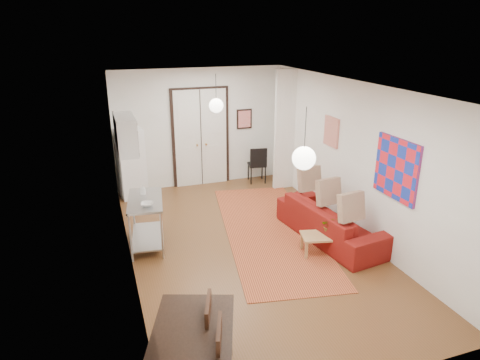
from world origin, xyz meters
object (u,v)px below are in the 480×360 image
object	(u,v)px
dining_table	(192,344)
dining_chair_far	(196,352)
coffee_table	(324,237)
black_side_chair	(256,160)
kitchen_counter	(146,216)
sofa	(331,221)
dining_chair_near	(187,327)
fridge	(131,163)

from	to	relation	value
dining_table	dining_chair_far	size ratio (longest dim) A/B	1.65
coffee_table	black_side_chair	distance (m)	3.97
kitchen_counter	sofa	bearing A→B (deg)	-6.34
dining_chair_near	sofa	bearing A→B (deg)	145.21
fridge	dining_chair_near	xyz separation A→B (m)	(0.05, -5.77, -0.23)
coffee_table	kitchen_counter	xyz separation A→B (m)	(-2.91, 1.31, 0.28)
kitchen_counter	fridge	size ratio (longest dim) A/B	0.78
fridge	black_side_chair	distance (m)	3.14
sofa	coffee_table	world-z (taller)	sofa
fridge	black_side_chair	world-z (taller)	fridge
kitchen_counter	dining_chair_near	size ratio (longest dim) A/B	1.25
dining_chair_near	black_side_chair	distance (m)	6.62
dining_chair_near	black_side_chair	bearing A→B (deg)	171.57
coffee_table	black_side_chair	xyz separation A→B (m)	(0.22, 3.96, 0.24)
sofa	fridge	bearing A→B (deg)	36.23
coffee_table	dining_chair_near	size ratio (longest dim) A/B	0.87
kitchen_counter	dining_chair_far	xyz separation A→B (m)	(0.05, -3.64, -0.00)
black_side_chair	dining_table	bearing A→B (deg)	72.69
coffee_table	dining_chair_far	size ratio (longest dim) A/B	0.87
black_side_chair	sofa	bearing A→B (deg)	102.09
sofa	kitchen_counter	bearing A→B (deg)	67.66
dining_table	sofa	bearing A→B (deg)	40.35
sofa	dining_chair_near	distance (m)	4.04
sofa	dining_table	distance (m)	4.37
fridge	dining_table	bearing A→B (deg)	-98.00
dining_chair_near	kitchen_counter	bearing A→B (deg)	-159.83
dining_chair_near	coffee_table	bearing A→B (deg)	142.88
kitchen_counter	dining_chair_near	xyz separation A→B (m)	(0.05, -3.21, -0.00)
dining_chair_far	black_side_chair	world-z (taller)	dining_chair_far
fridge	dining_table	world-z (taller)	fridge
sofa	kitchen_counter	size ratio (longest dim) A/B	1.88
kitchen_counter	black_side_chair	world-z (taller)	black_side_chair
kitchen_counter	fridge	xyz separation A→B (m)	(-0.00, 2.56, 0.22)
dining_table	dining_chair_far	world-z (taller)	dining_chair_far
fridge	dining_chair_far	distance (m)	6.20
coffee_table	dining_chair_far	world-z (taller)	dining_chair_far
coffee_table	fridge	xyz separation A→B (m)	(-2.91, 3.87, 0.51)
dining_table	black_side_chair	bearing A→B (deg)	63.61
sofa	black_side_chair	bearing A→B (deg)	-4.99
sofa	dining_chair_near	world-z (taller)	dining_chair_near
sofa	dining_chair_far	world-z (taller)	dining_chair_far
sofa	black_side_chair	world-z (taller)	black_side_chair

